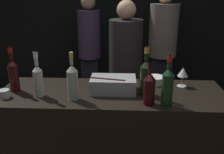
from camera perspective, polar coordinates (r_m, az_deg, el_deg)
The scene contains 15 objects.
wall_back_chalkboard at distance 4.30m, azimuth 1.58°, elevation 14.83°, with size 6.40×0.06×2.80m.
bar_counter at distance 2.27m, azimuth -0.04°, elevation -14.82°, with size 1.85×0.63×0.97m.
ice_bin_with_bottles at distance 2.02m, azimuth 0.13°, elevation -1.57°, with size 0.37×0.22×0.12m.
bowl_white at distance 2.23m, azimuth 9.95°, elevation -0.63°, with size 0.15×0.15×0.07m.
wine_glass at distance 2.19m, azimuth 15.91°, elevation 0.96°, with size 0.09×0.09×0.17m.
candle_votive at distance 2.10m, azimuth -23.44°, elevation -3.52°, with size 0.08×0.08×0.06m.
red_wine_bottle_burgundy at distance 1.80m, azimuth 12.59°, elevation -1.93°, with size 0.08×0.08×0.37m.
champagne_bottle at distance 1.96m, azimuth 7.69°, elevation 0.19°, with size 0.09×0.09×0.38m.
red_wine_bottle_tall at distance 2.16m, azimuth -21.59°, elevation 0.65°, with size 0.08×0.08×0.36m.
rose_wine_bottle at distance 1.88m, azimuth -9.00°, elevation -0.95°, with size 0.08×0.08×0.37m.
white_wine_bottle at distance 2.00m, azimuth -16.55°, elevation -0.39°, with size 0.07×0.07×0.35m.
red_wine_bottle_black_foil at distance 1.80m, azimuth 8.56°, elevation -2.33°, with size 0.08×0.08×0.32m.
person_in_hoodie at distance 3.82m, azimuth -5.18°, elevation 7.12°, with size 0.34×0.34×1.68m.
person_blond_tee at distance 2.91m, azimuth 3.07°, elevation 2.59°, with size 0.38×0.38×1.65m.
person_grey_polo at distance 3.74m, azimuth 11.43°, elevation 7.20°, with size 0.41×0.41×1.77m.
Camera 1 is at (0.09, -1.55, 1.78)m, focal length 40.00 mm.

